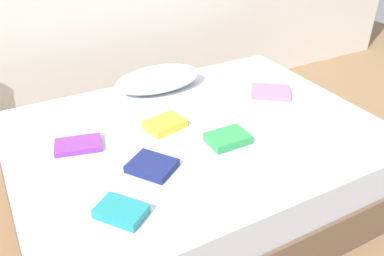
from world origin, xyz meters
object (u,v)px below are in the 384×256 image
textbook_purple (78,145)px  textbook_green (228,138)px  bed (196,166)px  textbook_yellow (165,124)px  textbook_pink (271,92)px  textbook_teal (121,211)px  pillow (159,79)px  textbook_navy (152,166)px

textbook_purple → textbook_green: (0.70, -0.32, 0.01)m
bed → textbook_green: bearing=-67.0°
bed → textbook_green: textbook_green is taller
textbook_purple → textbook_yellow: bearing=9.2°
textbook_pink → bed: bearing=-129.5°
textbook_yellow → bed: bearing=-45.1°
textbook_teal → bed: bearing=89.5°
pillow → textbook_navy: pillow is taller
textbook_yellow → textbook_green: size_ratio=0.98×
textbook_yellow → textbook_green: 0.36m
textbook_teal → textbook_green: textbook_green is taller
textbook_purple → textbook_pink: bearing=14.4°
textbook_pink → textbook_teal: (-1.21, -0.58, 0.00)m
textbook_purple → textbook_teal: size_ratio=1.18×
bed → pillow: bearing=87.1°
textbook_pink → textbook_teal: 1.35m
textbook_purple → textbook_navy: bearing=-39.5°
bed → textbook_pink: 0.69m
pillow → textbook_yellow: bearing=-110.7°
pillow → textbook_purple: pillow is taller
textbook_pink → textbook_purple: size_ratio=1.06×
bed → textbook_pink: bearing=13.2°
textbook_yellow → textbook_navy: 0.37m
bed → pillow: size_ratio=3.50×
textbook_pink → textbook_teal: textbook_teal is taller
textbook_pink → textbook_green: (-0.54, -0.34, 0.01)m
textbook_teal → textbook_green: size_ratio=0.94×
textbook_navy → bed: bearing=85.8°
bed → textbook_green: (0.08, -0.19, 0.28)m
textbook_yellow → textbook_pink: (0.77, 0.05, -0.01)m
bed → textbook_purple: size_ratio=8.63×
textbook_teal → pillow: bearing=111.0°
bed → textbook_navy: bearing=-149.2°
textbook_green → pillow: bearing=94.4°
textbook_yellow → textbook_navy: textbook_yellow is taller
textbook_purple → textbook_green: 0.77m
textbook_navy → textbook_purple: size_ratio=0.89×
textbook_yellow → textbook_pink: textbook_yellow is taller
pillow → textbook_green: pillow is taller
pillow → textbook_teal: pillow is taller
pillow → textbook_green: size_ratio=2.72×
pillow → textbook_yellow: pillow is taller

